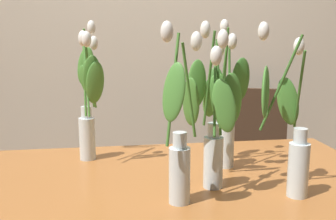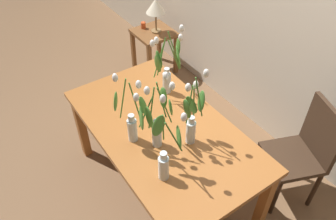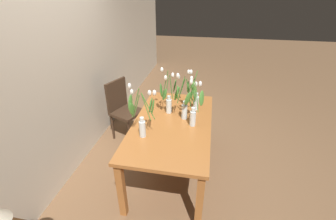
{
  "view_description": "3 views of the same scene",
  "coord_description": "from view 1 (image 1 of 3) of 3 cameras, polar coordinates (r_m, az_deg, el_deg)",
  "views": [
    {
      "loc": [
        -0.23,
        -1.42,
        1.27
      ],
      "look_at": [
        -0.02,
        0.04,
        0.99
      ],
      "focal_mm": 42.84,
      "sensor_mm": 36.0,
      "label": 1
    },
    {
      "loc": [
        1.44,
        -0.94,
        2.46
      ],
      "look_at": [
        0.08,
        -0.01,
        0.98
      ],
      "focal_mm": 35.32,
      "sensor_mm": 36.0,
      "label": 2
    },
    {
      "loc": [
        -2.22,
        -0.37,
        2.15
      ],
      "look_at": [
        -0.08,
        0.04,
        0.95
      ],
      "focal_mm": 24.14,
      "sensor_mm": 36.0,
      "label": 3
    }
  ],
  "objects": [
    {
      "name": "dining_chair",
      "position": [
        2.57,
        12.02,
        -6.29
      ],
      "size": [
        0.52,
        0.52,
        0.93
      ],
      "color": "#382619",
      "rests_on": "ground"
    },
    {
      "name": "tulip_vase_0",
      "position": [
        1.38,
        17.18,
        -4.13
      ],
      "size": [
        0.2,
        0.17,
        0.57
      ],
      "color": "silver",
      "rests_on": "dining_table"
    },
    {
      "name": "tulip_vase_3",
      "position": [
        1.71,
        -11.25,
        0.93
      ],
      "size": [
        0.14,
        0.29,
        0.59
      ],
      "color": "silver",
      "rests_on": "dining_table"
    },
    {
      "name": "tulip_vase_1",
      "position": [
        1.24,
        1.8,
        -5.04
      ],
      "size": [
        0.16,
        0.24,
        0.56
      ],
      "color": "silver",
      "rests_on": "dining_table"
    },
    {
      "name": "tulip_vase_4",
      "position": [
        1.37,
        6.64,
        -1.81
      ],
      "size": [
        0.16,
        0.28,
        0.57
      ],
      "color": "silver",
      "rests_on": "dining_table"
    },
    {
      "name": "room_wall_rear",
      "position": [
        2.73,
        -3.63,
        12.49
      ],
      "size": [
        9.0,
        0.1,
        2.7
      ],
      "primitive_type": "cube",
      "color": "beige",
      "rests_on": "ground"
    },
    {
      "name": "tulip_vase_2",
      "position": [
        1.61,
        8.01,
        -0.8
      ],
      "size": [
        0.17,
        0.2,
        0.59
      ],
      "color": "silver",
      "rests_on": "dining_table"
    },
    {
      "name": "dining_table",
      "position": [
        1.56,
        0.76,
        -12.57
      ],
      "size": [
        1.6,
        0.9,
        0.74
      ],
      "color": "#A3602D",
      "rests_on": "ground"
    }
  ]
}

